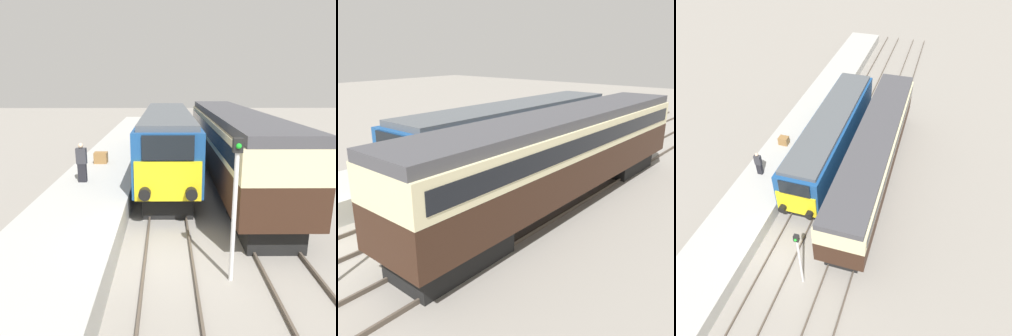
% 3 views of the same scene
% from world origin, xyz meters
% --- Properties ---
extents(ground_plane, '(120.00, 120.00, 0.00)m').
position_xyz_m(ground_plane, '(0.00, 0.00, 0.00)').
color(ground_plane, gray).
extents(platform_left, '(3.50, 50.00, 0.96)m').
position_xyz_m(platform_left, '(-3.30, 8.00, 0.48)').
color(platform_left, '#A8A8A3').
rests_on(platform_left, ground_plane).
extents(rails_near_track, '(1.51, 60.00, 0.14)m').
position_xyz_m(rails_near_track, '(0.00, 5.00, 0.07)').
color(rails_near_track, '#4C4238').
rests_on(rails_near_track, ground_plane).
extents(rails_far_track, '(1.50, 60.00, 0.14)m').
position_xyz_m(rails_far_track, '(3.40, 5.00, 0.07)').
color(rails_far_track, '#4C4238').
rests_on(rails_far_track, ground_plane).
extents(locomotive, '(2.70, 13.93, 3.76)m').
position_xyz_m(locomotive, '(0.00, 9.15, 2.10)').
color(locomotive, black).
rests_on(locomotive, ground_plane).
extents(passenger_carriage, '(2.75, 16.56, 3.86)m').
position_xyz_m(passenger_carriage, '(3.40, 7.99, 2.33)').
color(passenger_carriage, black).
rests_on(passenger_carriage, ground_plane).
extents(person_on_platform, '(0.44, 0.26, 1.76)m').
position_xyz_m(person_on_platform, '(-3.79, 4.98, 1.84)').
color(person_on_platform, black).
rests_on(person_on_platform, platform_left).
extents(signal_post, '(0.24, 0.28, 3.96)m').
position_xyz_m(signal_post, '(1.70, -1.15, 2.35)').
color(signal_post, silver).
rests_on(signal_post, ground_plane).
extents(luggage_crate, '(0.70, 0.56, 0.60)m').
position_xyz_m(luggage_crate, '(-3.64, 8.48, 1.26)').
color(luggage_crate, olive).
rests_on(luggage_crate, platform_left).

